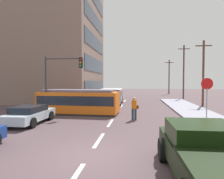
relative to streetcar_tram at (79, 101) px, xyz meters
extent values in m
plane|color=#4F3D41|center=(3.22, 0.46, -1.08)|extent=(120.00, 120.00, 0.00)
cube|color=gray|center=(10.02, -3.54, -1.01)|extent=(3.20, 36.00, 0.14)
cube|color=silver|center=(3.22, -7.54, -1.08)|extent=(0.16, 2.40, 0.01)
cube|color=silver|center=(3.22, -3.54, -1.08)|extent=(0.16, 2.40, 0.01)
cube|color=silver|center=(3.22, 6.00, -1.08)|extent=(0.16, 2.40, 0.01)
cube|color=silver|center=(3.22, 12.00, -1.08)|extent=(0.16, 2.40, 0.01)
cube|color=#80675B|center=(-9.87, 11.82, 8.52)|extent=(17.59, 14.09, 19.20)
cube|color=#2D3847|center=(-1.05, 11.82, 0.84)|extent=(0.06, 11.98, 1.92)
cube|color=#2D3847|center=(-1.05, 11.82, 4.04)|extent=(0.06, 11.98, 1.92)
cube|color=#2D3847|center=(-1.05, 11.82, 7.24)|extent=(0.06, 11.98, 1.92)
cube|color=#2D3847|center=(-1.05, 11.82, 10.44)|extent=(0.06, 11.98, 1.92)
cube|color=orange|center=(0.00, 0.00, -0.06)|extent=(6.88, 2.80, 1.74)
cube|color=#2D2D2D|center=(0.00, 0.00, -1.01)|extent=(6.74, 2.67, 0.15)
cube|color=#615868|center=(0.00, 0.00, 0.91)|extent=(6.19, 2.39, 0.20)
cube|color=#1E232D|center=(0.00, 0.00, 0.15)|extent=(6.61, 2.83, 0.76)
cube|color=#B0ACB2|center=(1.88, 7.38, 0.01)|extent=(2.64, 5.35, 1.59)
cube|color=black|center=(1.94, 4.79, 0.25)|extent=(2.25, 0.18, 0.95)
cube|color=black|center=(1.88, 7.38, 0.30)|extent=(2.66, 4.56, 0.64)
cylinder|color=black|center=(1.92, 5.69, -0.63)|extent=(2.57, 0.97, 0.90)
cylinder|color=black|center=(1.83, 9.07, -0.63)|extent=(2.57, 0.97, 0.90)
cylinder|color=#203842|center=(4.68, -2.37, -0.66)|extent=(0.16, 0.16, 0.85)
cylinder|color=#203842|center=(4.88, -2.37, -0.66)|extent=(0.16, 0.16, 0.85)
cylinder|color=orange|center=(4.78, -2.37, 0.07)|extent=(0.36, 0.36, 0.60)
sphere|color=tan|center=(4.78, -2.37, 0.48)|extent=(0.22, 0.22, 0.22)
cube|color=#572420|center=(5.00, -2.32, -0.13)|extent=(0.21, 0.12, 0.24)
cube|color=black|center=(6.95, -11.21, -0.41)|extent=(2.13, 5.05, 0.65)
cube|color=black|center=(6.94, -10.66, 0.19)|extent=(1.95, 1.95, 0.55)
cylinder|color=black|center=(5.91, -9.73, -0.68)|extent=(0.30, 0.81, 0.80)
cylinder|color=black|center=(7.91, -9.68, -0.68)|extent=(0.30, 0.81, 0.80)
cube|color=silver|center=(-2.06, -4.33, -0.57)|extent=(1.74, 4.27, 0.55)
cube|color=black|center=(-2.06, -4.48, -0.09)|extent=(1.60, 2.35, 0.40)
cylinder|color=black|center=(-2.93, -3.06, -0.76)|extent=(0.22, 0.64, 0.64)
cylinder|color=black|center=(-1.20, -3.05, -0.76)|extent=(0.22, 0.64, 0.64)
cylinder|color=black|center=(-2.92, -5.62, -0.76)|extent=(0.22, 0.64, 0.64)
cylinder|color=black|center=(-1.19, -5.61, -0.76)|extent=(0.22, 0.64, 0.64)
cylinder|color=gray|center=(9.57, -2.89, 0.16)|extent=(0.07, 0.07, 2.20)
cylinder|color=red|center=(9.57, -2.89, 1.56)|extent=(0.76, 0.04, 0.76)
cylinder|color=#333333|center=(-2.49, -1.06, 1.34)|extent=(0.14, 0.14, 4.84)
cylinder|color=#333333|center=(-1.00, -1.06, 3.56)|extent=(2.98, 0.10, 0.10)
cube|color=black|center=(0.49, -1.06, 3.21)|extent=(0.28, 0.24, 0.84)
sphere|color=red|center=(0.49, -1.19, 3.46)|extent=(0.16, 0.16, 0.16)
sphere|color=gold|center=(0.49, -1.19, 3.21)|extent=(0.16, 0.16, 0.16)
sphere|color=green|center=(0.49, -1.19, 2.96)|extent=(0.16, 0.16, 0.16)
cylinder|color=brown|center=(12.53, 7.58, 2.66)|extent=(0.24, 0.24, 7.49)
cube|color=brown|center=(12.53, 7.58, 5.81)|extent=(1.80, 0.12, 0.12)
cylinder|color=brown|center=(12.42, 17.08, 3.24)|extent=(0.24, 0.24, 8.64)
cube|color=brown|center=(12.42, 17.08, 6.96)|extent=(1.80, 0.12, 0.12)
cylinder|color=#543439|center=(11.85, 28.54, 2.67)|extent=(0.24, 0.24, 7.50)
cube|color=#543439|center=(11.85, 28.54, 5.82)|extent=(1.80, 0.12, 0.12)
camera|label=1|loc=(5.02, -16.87, 1.71)|focal=32.40mm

